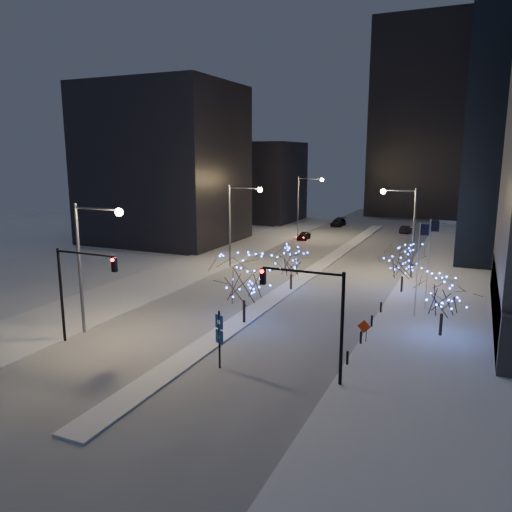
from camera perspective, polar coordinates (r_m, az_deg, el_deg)
The scene contains 25 objects.
ground at distance 34.05m, azimuth -8.65°, elevation -12.04°, with size 160.00×160.00×0.00m, color white.
road at distance 64.92m, azimuth 8.15°, elevation -0.63°, with size 20.00×130.00×0.02m, color #9EA2AC.
median at distance 60.22m, azimuth 6.84°, elevation -1.48°, with size 2.00×80.00×0.15m, color white.
east_sidewalk at distance 48.12m, azimuth 20.55°, elevation -5.48°, with size 10.00×90.00×0.15m, color white.
west_sidewalk at distance 57.26m, azimuth -9.75°, elevation -2.25°, with size 8.00×90.00×0.15m, color white.
filler_west_near at distance 80.08m, azimuth -10.50°, elevation 10.23°, with size 22.00×18.00×24.00m, color black.
filler_west_far at distance 105.51m, azimuth -0.19°, elevation 8.51°, with size 18.00×16.00×16.00m, color black.
horizon_block at distance 118.91m, azimuth 19.18°, elevation 14.50°, with size 24.00×14.00×42.00m, color black.
street_lamp_w_near at distance 38.99m, azimuth -18.49°, elevation 0.52°, with size 4.40×0.56×10.00m.
street_lamp_w_mid at distance 59.60m, azimuth -2.14°, elevation 4.73°, with size 4.40×0.56×10.00m.
street_lamp_w_far at distance 82.67m, azimuth 5.54°, elevation 6.58°, with size 4.40×0.56×10.00m.
street_lamp_east at distance 57.03m, azimuth 16.74°, elevation 3.89°, with size 3.90×0.56×10.00m.
traffic_signal_west at distance 37.59m, azimuth -19.81°, elevation -2.68°, with size 5.26×0.43×7.00m.
traffic_signal_east at distance 29.67m, azimuth 6.93°, elevation -5.77°, with size 5.26×0.43×7.00m.
flagpoles at distance 44.43m, azimuth 18.65°, elevation -0.44°, with size 1.35×2.60×8.00m.
bollards at distance 39.01m, azimuth 12.52°, elevation -8.13°, with size 0.16×12.16×0.90m.
car_near at distance 81.04m, azimuth 5.49°, elevation 2.32°, with size 1.57×3.90×1.33m, color black.
car_mid at distance 91.64m, azimuth 16.75°, elevation 2.93°, with size 1.34×3.85×1.27m, color black.
car_far at distance 97.83m, azimuth 9.40°, elevation 3.84°, with size 2.08×5.11×1.48m, color black.
holiday_tree_median_near at distance 39.91m, azimuth -1.40°, elevation -2.58°, with size 6.31×6.31×5.87m.
holiday_tree_median_far at distance 50.12m, azimuth 4.05°, elevation -0.69°, with size 4.40×4.40×4.37m.
holiday_tree_plaza_near at distance 39.70m, azimuth 20.59°, elevation -4.41°, with size 4.07×4.07×4.58m.
holiday_tree_plaza_far at distance 51.04m, azimuth 16.46°, elevation -0.59°, with size 4.27×4.27×4.94m.
wayfinding_sign at distance 32.16m, azimuth -4.22°, elevation -8.82°, with size 0.66×0.37×3.87m.
construction_sign at distance 37.42m, azimuth 12.24°, elevation -8.10°, with size 0.99×0.16×1.65m.
Camera 1 is at (17.10, -26.15, 13.53)m, focal length 35.00 mm.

